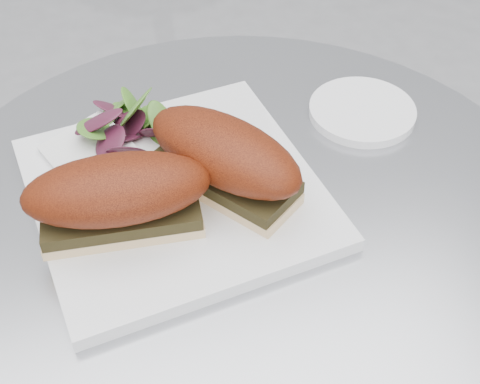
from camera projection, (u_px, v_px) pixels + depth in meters
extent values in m
cylinder|color=#AFB0B7|center=(242.00, 224.00, 0.70)|extent=(0.70, 0.70, 0.02)
cube|color=white|center=(175.00, 192.00, 0.71)|extent=(0.33, 0.33, 0.02)
cube|color=#D6AF86|center=(123.00, 221.00, 0.66)|extent=(0.16, 0.07, 0.01)
cube|color=black|center=(121.00, 212.00, 0.65)|extent=(0.16, 0.08, 0.01)
ellipsoid|color=#611E09|center=(117.00, 189.00, 0.62)|extent=(0.18, 0.09, 0.06)
cube|color=#D6AF86|center=(225.00, 183.00, 0.69)|extent=(0.14, 0.16, 0.01)
cube|color=black|center=(225.00, 174.00, 0.69)|extent=(0.14, 0.16, 0.01)
ellipsoid|color=#611E09|center=(224.00, 151.00, 0.66)|extent=(0.17, 0.19, 0.06)
cylinder|color=white|center=(362.00, 111.00, 0.81)|extent=(0.13, 0.13, 0.01)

